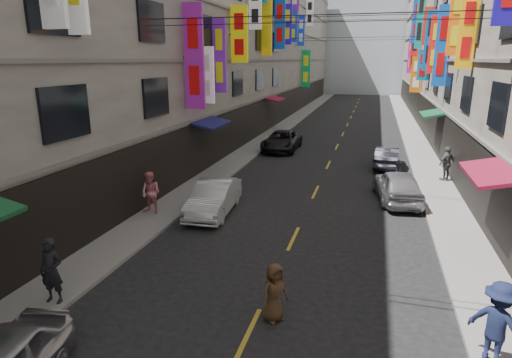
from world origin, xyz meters
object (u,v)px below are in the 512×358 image
Objects in this scene: scooter_far_right at (398,169)px; pedestrian_rnear at (498,324)px; car_right_far at (387,157)px; pedestrian_rfar at (447,164)px; pedestrian_lnear at (51,271)px; car_right_mid at (397,186)px; pedestrian_lfar at (151,193)px; car_left_mid at (214,198)px; car_left_far at (282,141)px; pedestrian_crossing at (274,292)px.

scooter_far_right is 0.94× the size of pedestrian_rnear.
pedestrian_rfar reaches higher than car_right_far.
scooter_far_right is 0.98× the size of pedestrian_rfar.
pedestrian_lnear is at bearing 39.52° from pedestrian_rnear.
car_right_mid is 6.71m from car_right_far.
pedestrian_rnear is (11.68, -6.51, 0.06)m from pedestrian_lfar.
pedestrian_lfar is (-0.88, 6.96, -0.01)m from pedestrian_lnear.
car_left_mid is 13.89m from car_left_far.
scooter_far_right is 1.00× the size of pedestrian_lfar.
pedestrian_rnear reaches higher than car_left_mid.
scooter_far_right is 9.67m from car_left_far.
pedestrian_rfar is at bearing 49.83° from pedestrian_lnear.
pedestrian_lnear is 0.94× the size of pedestrian_rnear.
pedestrian_lnear is at bearing 68.84° from car_right_far.
pedestrian_rfar is at bearing 16.04° from pedestrian_crossing.
pedestrian_rnear reaches higher than pedestrian_crossing.
pedestrian_lnear is (-9.26, -11.74, 0.28)m from car_right_mid.
pedestrian_rnear reaches higher than car_right_far.
scooter_far_right is 4.53m from car_right_mid.
car_right_far is 2.49× the size of pedestrian_crossing.
pedestrian_lnear is (-9.51, -16.26, 0.58)m from scooter_far_right.
car_left_far is at bearing 82.70° from pedestrian_lnear.
pedestrian_crossing is (6.75, -6.03, -0.24)m from pedestrian_lfar.
pedestrian_lnear is at bearing -105.64° from car_left_mid.
pedestrian_lfar reaches higher than scooter_far_right.
scooter_far_right is at bearing -35.04° from car_left_far.
car_right_mid is at bearing -52.72° from car_left_far.
car_left_mid is 2.39× the size of pedestrian_lfar.
pedestrian_crossing is at bearing 78.56° from scooter_far_right.
pedestrian_rfar is 1.19× the size of pedestrian_crossing.
car_right_far is 20.50m from pedestrian_lnear.
car_left_mid is (-7.94, -8.33, 0.26)m from scooter_far_right.
car_left_mid is at bearing 30.06° from pedestrian_lfar.
scooter_far_right is 15.88m from pedestrian_rnear.
car_left_mid is at bearing 69.75° from pedestrian_crossing.
pedestrian_crossing is at bearing 25.68° from pedestrian_rfar.
car_right_mid is (-0.25, -4.51, 0.31)m from scooter_far_right.
pedestrian_lnear is 5.95m from pedestrian_crossing.
car_right_far reaches higher than scooter_far_right.
pedestrian_lnear reaches higher than car_left_mid.
pedestrian_lfar is at bearing 54.17° from car_right_far.
pedestrian_rfar reaches higher than pedestrian_lfar.
pedestrian_lnear is (-1.59, -21.81, 0.32)m from car_left_far.
car_left_mid is 8.21m from pedestrian_crossing.
car_right_mid is at bearing 97.45° from car_right_far.
car_left_far is 2.82× the size of pedestrian_lfar.
pedestrian_lnear is 10.81m from pedestrian_rnear.
pedestrian_crossing is (-6.06, -14.88, -0.27)m from pedestrian_rfar.
scooter_far_right is at bearing 56.55° from pedestrian_lnear.
car_left_far is 1.15× the size of car_right_mid.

